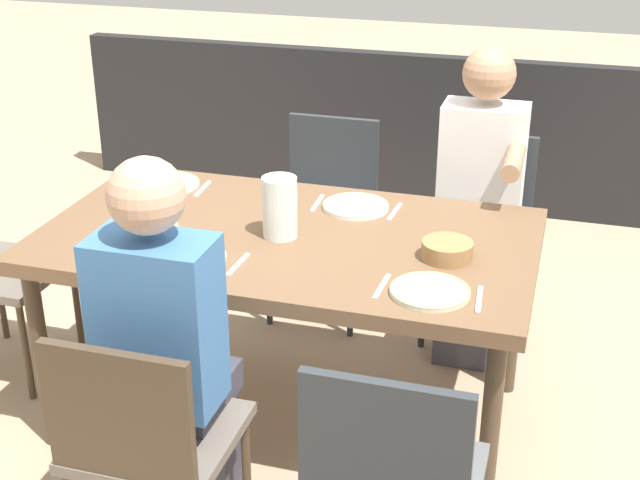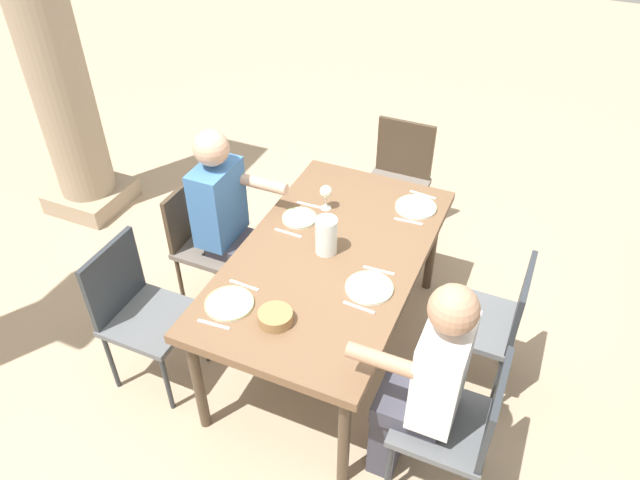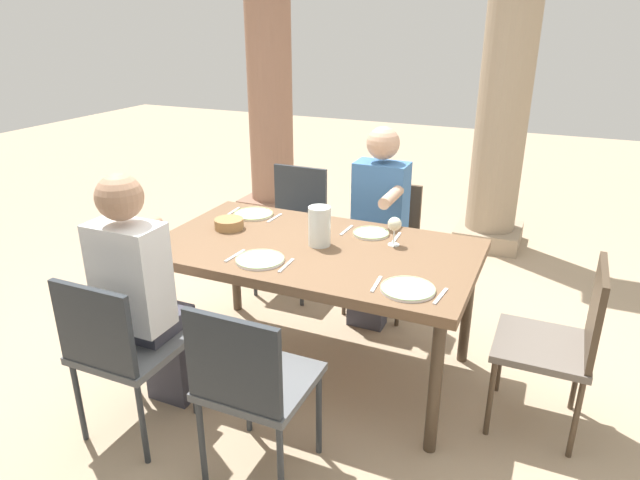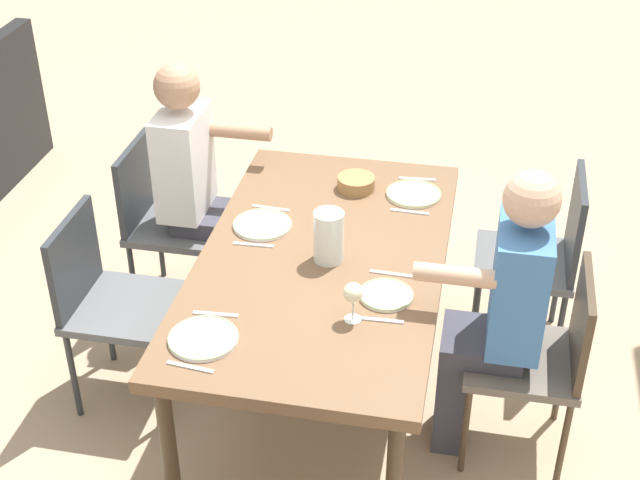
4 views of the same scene
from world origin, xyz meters
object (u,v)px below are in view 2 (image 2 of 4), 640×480
Objects in this scene: chair_west_north at (137,307)px; plate_3 at (416,207)px; plate_0 at (229,303)px; bread_basket at (275,317)px; dining_table at (330,263)px; chair_west_south at (461,422)px; chair_head_east at (398,176)px; wine_glass_2 at (326,192)px; water_pitcher at (326,237)px; chair_mid_south at (492,318)px; plate_2 at (299,218)px; plate_1 at (369,288)px; chair_mid_north at (206,236)px; diner_man_white at (230,221)px; stone_column_centre at (47,41)px; diner_woman_green at (424,383)px.

plate_3 is at bearing -45.73° from chair_west_north.
plate_0 is 0.26m from bread_basket.
chair_west_south is at bearing -122.70° from dining_table.
chair_head_east is 3.56× the size of plate_3.
wine_glass_2 reaches higher than bread_basket.
wine_glass_2 is 0.56m from plate_3.
dining_table is 0.17m from water_pitcher.
chair_mid_south reaches higher than plate_2.
chair_west_north is at bearing 143.40° from wine_glass_2.
water_pitcher is at bearing -1.50° from bread_basket.
wine_glass_2 is (0.97, 1.10, 0.37)m from chair_west_south.
plate_1 is 1.48× the size of bread_basket.
plate_1 is 0.75m from wine_glass_2.
plate_1 is at bearing -71.21° from chair_west_north.
chair_mid_north is at bearing 51.26° from bread_basket.
plate_2 is at bearing 164.73° from chair_head_east.
plate_2 is at bearing -80.46° from chair_mid_north.
plate_3 is (0.78, -0.02, -0.00)m from plate_1.
chair_mid_south is 4.27× the size of plate_2.
dining_table is at bearing 97.53° from chair_mid_south.
water_pitcher is (0.19, 0.32, 0.09)m from plate_1.
diner_man_white is (0.70, -0.19, 0.17)m from chair_west_north.
chair_mid_south is 5.20× the size of bread_basket.
chair_west_north is 4.17× the size of water_pitcher.
bread_basket reaches higher than plate_3.
stone_column_centre reaches higher than diner_man_white.
stone_column_centre is at bearing 50.33° from chair_west_north.
chair_west_south reaches higher than plate_1.
chair_mid_south is at bearing -90.11° from diner_man_white.
diner_woman_green is at bearing -137.15° from wine_glass_2.
plate_1 is 1.57× the size of wine_glass_2.
chair_mid_north is 0.31× the size of stone_column_centre.
diner_woman_green is 5.99× the size of water_pitcher.
chair_mid_north reaches higher than plate_1.
diner_man_white reaches higher than plate_1.
chair_head_east is 5.26× the size of bread_basket.
bread_basket is (-0.40, 0.34, 0.02)m from plate_1.
chair_west_south is at bearing -123.68° from plate_1.
wine_glass_2 is 0.97m from bread_basket.
wine_glass_2 reaches higher than chair_mid_north.
water_pitcher reaches higher than plate_3.
plate_2 is at bearing -101.38° from stone_column_centre.
chair_west_south reaches higher than plate_0.
chair_mid_north reaches higher than plate_3.
chair_mid_north is at bearing 90.90° from diner_man_white.
wine_glass_2 is at bearing 48.53° from chair_west_south.
bread_basket is (-0.57, 0.05, 0.10)m from dining_table.
bread_basket is (-1.86, 0.05, 0.28)m from chair_head_east.
chair_mid_south is at bearing -54.03° from bread_basket.
stone_column_centre is 11.08× the size of plate_3.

